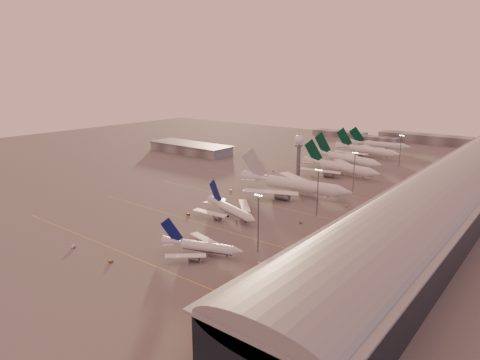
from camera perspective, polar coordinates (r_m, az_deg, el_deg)
The scene contains 27 objects.
ground at distance 213.95m, azimuth -10.32°, elevation -5.50°, with size 700.00×700.00×0.00m, color #565354.
taxiway_markings at distance 235.27m, azimuth 4.92°, elevation -3.48°, with size 180.00×185.25×0.02m.
terminal at distance 253.14m, azimuth 26.97°, elevation -1.27°, with size 57.00×362.00×23.04m.
hangar at distance 390.76m, azimuth -6.65°, elevation 4.25°, with size 82.00×27.00×8.50m.
radar_tower at distance 296.08m, azimuth 7.85°, elevation 4.29°, with size 6.40×6.40×31.10m.
mast_a at distance 172.11m, azimuth 2.44°, elevation -5.35°, with size 3.60×0.56×25.00m.
mast_b at distance 218.37m, azimuth 10.32°, elevation -1.31°, with size 3.60×0.56×25.00m.
mast_c at distance 268.75m, azimuth 14.97°, elevation 1.35°, with size 3.60×0.56×25.00m.
mast_d at distance 352.42m, azimuth 20.61°, elevation 3.90°, with size 3.60×0.56×25.00m.
distant_horizon at distance 485.42m, azimuth 20.08°, elevation 5.38°, with size 165.00×37.50×9.00m.
narrowbody_near at distance 174.23m, azimuth -5.10°, elevation -9.00°, with size 34.46×27.02×14.02m.
narrowbody_mid at distance 216.20m, azimuth -1.19°, elevation -4.14°, with size 40.20×31.59×16.18m.
widebody_white at distance 257.36m, azimuth 7.24°, elevation -0.97°, with size 72.06×57.47×25.37m.
greentail_a at distance 312.88m, azimuth 13.19°, elevation 1.42°, with size 62.96×50.54×22.94m.
greentail_b at distance 344.26m, azimuth 13.96°, elevation 2.55°, with size 64.15×51.20×23.72m.
greentail_c at distance 386.79m, azimuth 16.56°, elevation 3.61°, with size 62.81×50.34×22.95m.
greentail_d at distance 422.66m, azimuth 18.07°, elevation 4.31°, with size 56.69×45.42×20.73m.
gsv_truck_a at distance 192.60m, azimuth -21.26°, elevation -8.14°, with size 6.47×3.11×2.50m.
gsv_tug_near at distance 174.83m, azimuth -16.84°, elevation -10.36°, with size 2.16×3.23×0.87m.
gsv_catering_a at distance 169.98m, azimuth 5.18°, elevation -9.93°, with size 5.31×3.57×4.00m.
gsv_tug_mid at distance 221.32m, azimuth -6.92°, elevation -4.56°, with size 3.91×3.30×0.96m.
gsv_truck_b at distance 209.62m, azimuth 8.17°, elevation -5.54°, with size 5.18×3.48×1.97m.
gsv_truck_c at distance 262.94m, azimuth -1.15°, elevation -1.29°, with size 5.37×2.88×2.06m.
gsv_catering_b at distance 239.89m, azimuth 14.00°, elevation -3.07°, with size 4.68×2.89×3.57m.
gsv_tug_far at distance 278.34m, azimuth 4.89°, elevation -0.58°, with size 2.71×3.63×0.92m.
gsv_truck_d at distance 318.05m, azimuth 4.45°, elevation 1.43°, with size 2.18×5.58×2.24m.
gsv_tug_hangar at distance 313.64m, azimuth 17.06°, elevation 0.52°, with size 3.47×3.12×0.85m.
Camera 1 is at (152.96, -131.45, 71.40)m, focal length 32.00 mm.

